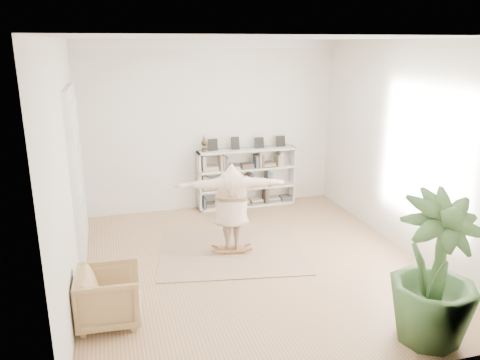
{
  "coord_description": "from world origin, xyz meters",
  "views": [
    {
      "loc": [
        -2.17,
        -6.73,
        3.54
      ],
      "look_at": [
        -0.1,
        0.4,
        1.35
      ],
      "focal_mm": 35.0,
      "sensor_mm": 36.0,
      "label": 1
    }
  ],
  "objects_px": {
    "rocker_board": "(232,249)",
    "person": "(231,205)",
    "bookshelf": "(246,178)",
    "armchair": "(109,296)",
    "houseplant": "(435,270)"
  },
  "relations": [
    {
      "from": "rocker_board",
      "to": "person",
      "type": "xyz_separation_m",
      "value": [
        0.0,
        -0.0,
        0.82
      ]
    },
    {
      "from": "bookshelf",
      "to": "person",
      "type": "xyz_separation_m",
      "value": [
        -0.96,
        -2.3,
        0.25
      ]
    },
    {
      "from": "bookshelf",
      "to": "rocker_board",
      "type": "distance_m",
      "value": 2.55
    },
    {
      "from": "rocker_board",
      "to": "person",
      "type": "relative_size",
      "value": 0.28
    },
    {
      "from": "bookshelf",
      "to": "person",
      "type": "height_order",
      "value": "person"
    },
    {
      "from": "armchair",
      "to": "person",
      "type": "distance_m",
      "value": 2.67
    },
    {
      "from": "armchair",
      "to": "rocker_board",
      "type": "bearing_deg",
      "value": -49.21
    },
    {
      "from": "person",
      "to": "houseplant",
      "type": "height_order",
      "value": "houseplant"
    },
    {
      "from": "bookshelf",
      "to": "rocker_board",
      "type": "relative_size",
      "value": 4.26
    },
    {
      "from": "bookshelf",
      "to": "armchair",
      "type": "distance_m",
      "value": 4.94
    },
    {
      "from": "armchair",
      "to": "rocker_board",
      "type": "xyz_separation_m",
      "value": [
        2.08,
        1.59,
        -0.3
      ]
    },
    {
      "from": "armchair",
      "to": "person",
      "type": "bearing_deg",
      "value": -49.21
    },
    {
      "from": "rocker_board",
      "to": "houseplant",
      "type": "xyz_separation_m",
      "value": [
        1.68,
        -3.07,
        0.87
      ]
    },
    {
      "from": "armchair",
      "to": "houseplant",
      "type": "bearing_deg",
      "value": -108.1
    },
    {
      "from": "bookshelf",
      "to": "rocker_board",
      "type": "xyz_separation_m",
      "value": [
        -0.96,
        -2.3,
        -0.57
      ]
    }
  ]
}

